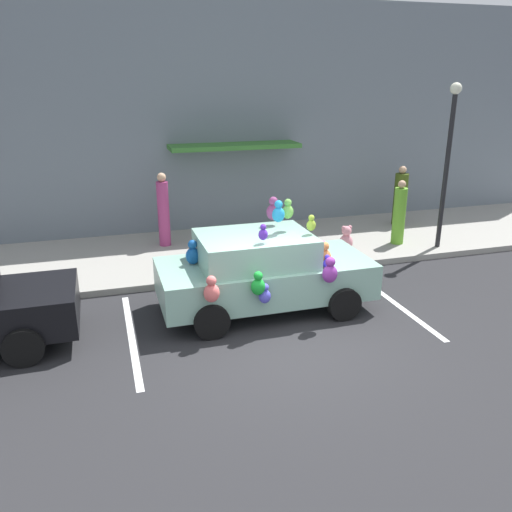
{
  "coord_description": "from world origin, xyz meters",
  "views": [
    {
      "loc": [
        -2.86,
        -7.58,
        4.39
      ],
      "look_at": [
        0.06,
        2.07,
        0.9
      ],
      "focal_mm": 36.69,
      "sensor_mm": 36.0,
      "label": 1
    }
  ],
  "objects_px": {
    "teddy_bear_on_sidewalk": "(346,239)",
    "street_lamp_post": "(449,150)",
    "pedestrian_walking_past": "(400,198)",
    "pedestrian_by_lamp": "(399,214)",
    "plush_covered_car": "(262,271)",
    "pedestrian_near_shopfront": "(163,211)"
  },
  "relations": [
    {
      "from": "plush_covered_car",
      "to": "pedestrian_near_shopfront",
      "type": "relative_size",
      "value": 2.15
    },
    {
      "from": "pedestrian_walking_past",
      "to": "pedestrian_by_lamp",
      "type": "height_order",
      "value": "pedestrian_walking_past"
    },
    {
      "from": "pedestrian_walking_past",
      "to": "pedestrian_by_lamp",
      "type": "relative_size",
      "value": 1.04
    },
    {
      "from": "plush_covered_car",
      "to": "teddy_bear_on_sidewalk",
      "type": "xyz_separation_m",
      "value": [
        2.98,
        2.39,
        -0.35
      ]
    },
    {
      "from": "teddy_bear_on_sidewalk",
      "to": "pedestrian_near_shopfront",
      "type": "distance_m",
      "value": 4.74
    },
    {
      "from": "pedestrian_near_shopfront",
      "to": "pedestrian_by_lamp",
      "type": "distance_m",
      "value": 6.16
    },
    {
      "from": "street_lamp_post",
      "to": "pedestrian_by_lamp",
      "type": "xyz_separation_m",
      "value": [
        -0.87,
        0.56,
        -1.7
      ]
    },
    {
      "from": "pedestrian_walking_past",
      "to": "pedestrian_by_lamp",
      "type": "bearing_deg",
      "value": -122.12
    },
    {
      "from": "plush_covered_car",
      "to": "pedestrian_walking_past",
      "type": "bearing_deg",
      "value": 37.07
    },
    {
      "from": "street_lamp_post",
      "to": "plush_covered_car",
      "type": "bearing_deg",
      "value": -159.48
    },
    {
      "from": "plush_covered_car",
      "to": "pedestrian_near_shopfront",
      "type": "distance_m",
      "value": 4.45
    },
    {
      "from": "teddy_bear_on_sidewalk",
      "to": "pedestrian_by_lamp",
      "type": "bearing_deg",
      "value": 7.6
    },
    {
      "from": "pedestrian_by_lamp",
      "to": "pedestrian_walking_past",
      "type": "bearing_deg",
      "value": 57.88
    },
    {
      "from": "teddy_bear_on_sidewalk",
      "to": "street_lamp_post",
      "type": "distance_m",
      "value": 3.31
    },
    {
      "from": "street_lamp_post",
      "to": "pedestrian_by_lamp",
      "type": "height_order",
      "value": "street_lamp_post"
    },
    {
      "from": "teddy_bear_on_sidewalk",
      "to": "pedestrian_walking_past",
      "type": "bearing_deg",
      "value": 35.16
    },
    {
      "from": "pedestrian_by_lamp",
      "to": "pedestrian_near_shopfront",
      "type": "bearing_deg",
      "value": 164.68
    },
    {
      "from": "pedestrian_walking_past",
      "to": "plush_covered_car",
      "type": "bearing_deg",
      "value": -142.93
    },
    {
      "from": "plush_covered_car",
      "to": "pedestrian_by_lamp",
      "type": "relative_size",
      "value": 2.43
    },
    {
      "from": "plush_covered_car",
      "to": "pedestrian_near_shopfront",
      "type": "bearing_deg",
      "value": 107.67
    },
    {
      "from": "plush_covered_car",
      "to": "teddy_bear_on_sidewalk",
      "type": "relative_size",
      "value": 6.08
    },
    {
      "from": "teddy_bear_on_sidewalk",
      "to": "street_lamp_post",
      "type": "xyz_separation_m",
      "value": [
        2.48,
        -0.34,
        2.17
      ]
    }
  ]
}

